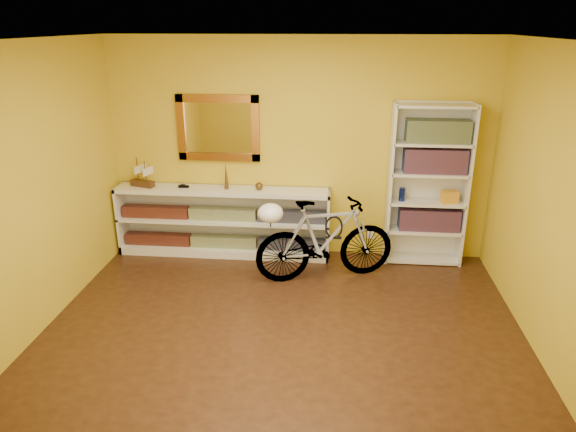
# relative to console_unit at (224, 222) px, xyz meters

# --- Properties ---
(floor) EXTENTS (4.50, 4.00, 0.01)m
(floor) POSITION_rel_console_unit_xyz_m (0.90, -1.81, -0.43)
(floor) COLOR black
(floor) RESTS_ON ground
(ceiling) EXTENTS (4.50, 4.00, 0.01)m
(ceiling) POSITION_rel_console_unit_xyz_m (0.90, -1.81, 2.18)
(ceiling) COLOR silver
(ceiling) RESTS_ON ground
(back_wall) EXTENTS (4.50, 0.01, 2.60)m
(back_wall) POSITION_rel_console_unit_xyz_m (0.90, 0.19, 0.88)
(back_wall) COLOR gold
(back_wall) RESTS_ON ground
(left_wall) EXTENTS (0.01, 4.00, 2.60)m
(left_wall) POSITION_rel_console_unit_xyz_m (-1.35, -1.81, 0.88)
(left_wall) COLOR gold
(left_wall) RESTS_ON ground
(right_wall) EXTENTS (0.01, 4.00, 2.60)m
(right_wall) POSITION_rel_console_unit_xyz_m (3.16, -1.81, 0.88)
(right_wall) COLOR gold
(right_wall) RESTS_ON ground
(gilt_mirror) EXTENTS (0.98, 0.06, 0.78)m
(gilt_mirror) POSITION_rel_console_unit_xyz_m (-0.05, 0.15, 1.12)
(gilt_mirror) COLOR brown
(gilt_mirror) RESTS_ON back_wall
(wall_socket) EXTENTS (0.09, 0.02, 0.09)m
(wall_socket) POSITION_rel_console_unit_xyz_m (1.80, 0.17, -0.17)
(wall_socket) COLOR silver
(wall_socket) RESTS_ON back_wall
(console_unit) EXTENTS (2.60, 0.35, 0.85)m
(console_unit) POSITION_rel_console_unit_xyz_m (0.00, 0.00, 0.00)
(console_unit) COLOR silver
(console_unit) RESTS_ON floor
(cd_row_lower) EXTENTS (2.50, 0.13, 0.14)m
(cd_row_lower) POSITION_rel_console_unit_xyz_m (-0.00, -0.02, -0.26)
(cd_row_lower) COLOR black
(cd_row_lower) RESTS_ON console_unit
(cd_row_upper) EXTENTS (2.50, 0.13, 0.14)m
(cd_row_upper) POSITION_rel_console_unit_xyz_m (-0.00, -0.02, 0.11)
(cd_row_upper) COLOR navy
(cd_row_upper) RESTS_ON console_unit
(model_ship) EXTENTS (0.32, 0.20, 0.36)m
(model_ship) POSITION_rel_console_unit_xyz_m (-0.98, 0.00, 0.60)
(model_ship) COLOR #38210F
(model_ship) RESTS_ON console_unit
(toy_car) EXTENTS (0.00, 0.00, 0.00)m
(toy_car) POSITION_rel_console_unit_xyz_m (-0.47, 0.00, 0.43)
(toy_car) COLOR black
(toy_car) RESTS_ON console_unit
(bronze_ornament) EXTENTS (0.05, 0.05, 0.32)m
(bronze_ornament) POSITION_rel_console_unit_xyz_m (0.06, 0.00, 0.59)
(bronze_ornament) COLOR #523D1C
(bronze_ornament) RESTS_ON console_unit
(decorative_orb) EXTENTS (0.09, 0.09, 0.09)m
(decorative_orb) POSITION_rel_console_unit_xyz_m (0.45, 0.00, 0.47)
(decorative_orb) COLOR #523D1C
(decorative_orb) RESTS_ON console_unit
(bookcase) EXTENTS (0.90, 0.30, 1.90)m
(bookcase) POSITION_rel_console_unit_xyz_m (2.42, 0.03, 0.52)
(bookcase) COLOR silver
(bookcase) RESTS_ON floor
(book_row_a) EXTENTS (0.70, 0.22, 0.26)m
(book_row_a) POSITION_rel_console_unit_xyz_m (2.47, 0.03, 0.12)
(book_row_a) COLOR maroon
(book_row_a) RESTS_ON bookcase
(book_row_b) EXTENTS (0.70, 0.22, 0.28)m
(book_row_b) POSITION_rel_console_unit_xyz_m (2.47, 0.03, 0.83)
(book_row_b) COLOR maroon
(book_row_b) RESTS_ON bookcase
(book_row_c) EXTENTS (0.70, 0.22, 0.25)m
(book_row_c) POSITION_rel_console_unit_xyz_m (2.47, 0.03, 1.16)
(book_row_c) COLOR navy
(book_row_c) RESTS_ON bookcase
(travel_mug) EXTENTS (0.07, 0.07, 0.16)m
(travel_mug) POSITION_rel_console_unit_xyz_m (2.13, 0.01, 0.42)
(travel_mug) COLOR navy
(travel_mug) RESTS_ON bookcase
(red_tin) EXTENTS (0.16, 0.16, 0.17)m
(red_tin) POSITION_rel_console_unit_xyz_m (2.22, 0.06, 1.13)
(red_tin) COLOR maroon
(red_tin) RESTS_ON bookcase
(yellow_bag) EXTENTS (0.20, 0.15, 0.14)m
(yellow_bag) POSITION_rel_console_unit_xyz_m (2.67, -0.01, 0.41)
(yellow_bag) COLOR gold
(yellow_bag) RESTS_ON bookcase
(bicycle) EXTENTS (0.87, 1.65, 0.94)m
(bicycle) POSITION_rel_console_unit_xyz_m (1.26, -0.55, 0.05)
(bicycle) COLOR silver
(bicycle) RESTS_ON floor
(helmet) EXTENTS (0.28, 0.26, 0.21)m
(helmet) POSITION_rel_console_unit_xyz_m (0.68, -0.73, 0.40)
(helmet) COLOR white
(helmet) RESTS_ON bicycle
(u_lock) EXTENTS (0.20, 0.02, 0.20)m
(u_lock) POSITION_rel_console_unit_xyz_m (1.35, -0.52, 0.19)
(u_lock) COLOR black
(u_lock) RESTS_ON bicycle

